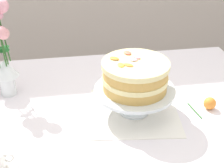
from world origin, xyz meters
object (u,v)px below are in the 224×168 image
(cake_stand, at_px, (135,93))
(flower_vase, at_px, (2,52))
(dining_table, at_px, (99,135))
(fallen_rose, at_px, (209,103))
(layer_cake, at_px, (135,76))

(cake_stand, relative_size, flower_vase, 0.77)
(dining_table, bearing_deg, cake_stand, 1.70)
(dining_table, relative_size, fallen_rose, 13.86)
(layer_cake, bearing_deg, fallen_rose, -4.50)
(dining_table, relative_size, cake_stand, 4.83)
(cake_stand, relative_size, layer_cake, 1.24)
(layer_cake, bearing_deg, dining_table, -178.25)
(layer_cake, bearing_deg, flower_vase, 156.05)
(cake_stand, bearing_deg, layer_cake, 137.71)
(layer_cake, xyz_separation_m, flower_vase, (-0.47, 0.21, 0.03))
(layer_cake, relative_size, flower_vase, 0.62)
(layer_cake, xyz_separation_m, fallen_rose, (0.28, -0.02, -0.13))
(flower_vase, bearing_deg, fallen_rose, -17.05)
(dining_table, distance_m, flower_vase, 0.48)
(cake_stand, relative_size, fallen_rose, 2.87)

